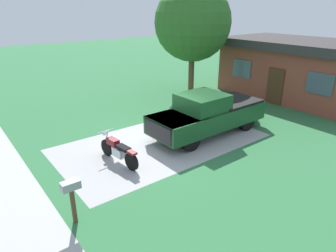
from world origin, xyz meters
TOP-DOWN VIEW (x-y plane):
  - ground_plane at (0.00, 0.00)m, footprint 80.00×80.00m
  - driveway_pad at (0.00, 0.00)m, footprint 4.73×8.67m
  - sidewalk_strip at (0.00, -6.00)m, footprint 36.00×1.80m
  - motorcycle at (0.42, -2.30)m, footprint 2.21×0.70m
  - pickup_truck at (0.47, 2.28)m, footprint 2.04×5.64m
  - mailbox at (2.65, -4.86)m, footprint 0.26×0.48m
  - shade_tree at (-4.84, 5.95)m, footprint 4.63×4.63m
  - neighbor_house at (-0.33, 10.97)m, footprint 9.60×5.60m

SIDE VIEW (x-z plane):
  - ground_plane at x=0.00m, z-range 0.00..0.00m
  - driveway_pad at x=0.00m, z-range 0.00..0.01m
  - sidewalk_strip at x=0.00m, z-range 0.00..0.01m
  - motorcycle at x=0.42m, z-range -0.07..1.02m
  - pickup_truck at x=0.47m, z-range 0.00..1.90m
  - mailbox at x=2.65m, z-range 0.35..1.61m
  - neighbor_house at x=-0.33m, z-range 0.04..3.54m
  - shade_tree at x=-4.84m, z-range 1.07..7.86m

